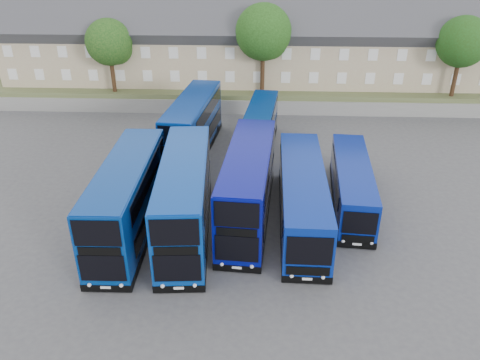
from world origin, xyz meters
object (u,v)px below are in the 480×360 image
(tree_west, at_px, (111,44))
(tree_east, at_px, (463,44))
(dd_front_left, at_px, (128,200))
(coach_east_a, at_px, (302,197))
(tree_mid, at_px, (265,34))
(dd_front_mid, at_px, (185,199))

(tree_west, xyz_separation_m, tree_east, (36.00, 0.00, 0.34))
(dd_front_left, relative_size, coach_east_a, 0.90)
(tree_mid, relative_size, tree_east, 1.12)
(dd_front_mid, height_order, tree_east, tree_east)
(dd_front_mid, height_order, coach_east_a, dd_front_mid)
(coach_east_a, relative_size, tree_west, 1.74)
(tree_mid, height_order, tree_east, tree_mid)
(tree_west, bearing_deg, dd_front_mid, -64.96)
(dd_front_left, height_order, coach_east_a, dd_front_left)
(tree_west, relative_size, tree_east, 0.94)
(dd_front_left, height_order, tree_west, tree_west)
(coach_east_a, xyz_separation_m, tree_east, (17.45, 22.19, 5.61))
(tree_mid, distance_m, tree_east, 20.02)
(tree_east, bearing_deg, dd_front_mid, -136.31)
(tree_east, bearing_deg, tree_west, -180.00)
(dd_front_mid, xyz_separation_m, tree_mid, (4.89, 24.28, 5.68))
(dd_front_mid, bearing_deg, dd_front_left, 179.54)
(dd_front_mid, bearing_deg, tree_mid, 74.25)
(tree_west, distance_m, tree_mid, 16.04)
(tree_west, height_order, tree_mid, tree_mid)
(coach_east_a, distance_m, tree_mid, 23.69)
(dd_front_left, distance_m, tree_mid, 26.56)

